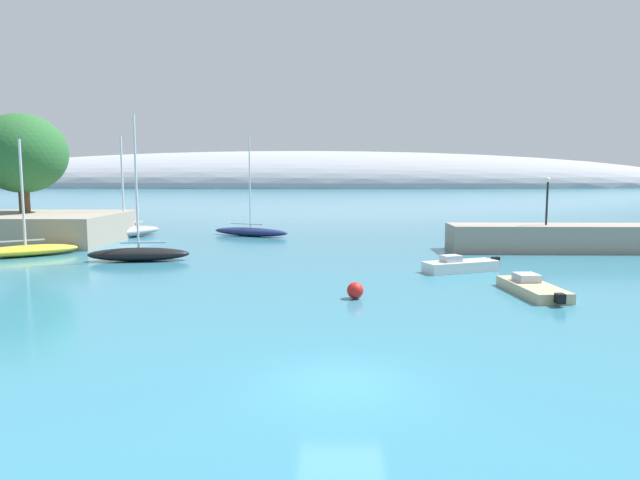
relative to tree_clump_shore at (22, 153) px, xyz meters
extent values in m
plane|color=teal|center=(28.35, -35.48, -7.87)|extent=(600.00, 600.00, 0.00)
cube|color=gray|center=(1.44, -1.53, -6.61)|extent=(15.03, 12.03, 2.52)
cylinder|color=brown|center=(0.00, 0.00, -4.35)|extent=(0.95, 0.95, 2.01)
ellipsoid|color=#28602D|center=(0.00, 0.00, 0.02)|extent=(7.92, 7.92, 7.12)
cube|color=gray|center=(48.73, -6.74, -6.83)|extent=(22.70, 3.80, 2.08)
ellipsoid|color=#999EA8|center=(10.83, 224.52, -7.87)|extent=(392.70, 80.68, 34.33)
ellipsoid|color=black|center=(14.65, -12.45, -7.41)|extent=(7.11, 2.73, 0.92)
cylinder|color=silver|center=(14.65, -12.45, -2.40)|extent=(0.15, 0.15, 9.12)
cube|color=silver|center=(14.96, -12.41, -6.60)|extent=(3.11, 0.49, 0.10)
ellipsoid|color=navy|center=(20.14, 3.73, -7.47)|extent=(8.19, 4.83, 0.81)
cylinder|color=silver|center=(20.14, 3.73, -2.59)|extent=(0.13, 0.13, 8.94)
cube|color=silver|center=(19.80, 3.88, -6.71)|extent=(3.42, 1.57, 0.10)
ellipsoid|color=gray|center=(8.28, 2.16, -7.35)|extent=(6.42, 8.20, 1.05)
cylinder|color=silver|center=(8.28, 2.16, -2.57)|extent=(0.19, 0.19, 8.51)
cube|color=silver|center=(8.48, 2.47, -6.47)|extent=(2.06, 3.17, 0.10)
ellipsoid|color=yellow|center=(5.51, -10.29, -7.47)|extent=(7.15, 6.04, 0.81)
cylinder|color=silver|center=(5.51, -10.29, -3.21)|extent=(0.18, 0.18, 7.72)
cube|color=silver|center=(5.25, -10.48, -6.71)|extent=(2.69, 1.99, 0.10)
cube|color=white|center=(36.08, -16.38, -7.55)|extent=(4.94, 3.16, 0.65)
cube|color=black|center=(38.50, -15.40, -7.38)|extent=(0.54, 0.50, 0.59)
cube|color=#B2B7C1|center=(35.42, -16.64, -7.02)|extent=(1.39, 1.26, 0.40)
cube|color=#C6B284|center=(38.20, -22.96, -7.62)|extent=(2.27, 5.19, 0.51)
cube|color=black|center=(38.47, -25.72, -7.49)|extent=(0.40, 0.47, 0.46)
cube|color=#B2B7C1|center=(38.13, -22.21, -7.17)|extent=(1.19, 1.31, 0.40)
sphere|color=red|center=(29.22, -24.20, -7.47)|extent=(0.80, 0.80, 0.80)
cylinder|color=black|center=(44.75, -7.01, -4.13)|extent=(0.16, 0.16, 3.31)
sphere|color=#EAEACC|center=(44.75, -7.01, -2.30)|extent=(0.36, 0.36, 0.36)
camera|label=1|loc=(28.05, -51.16, -1.89)|focal=31.78mm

